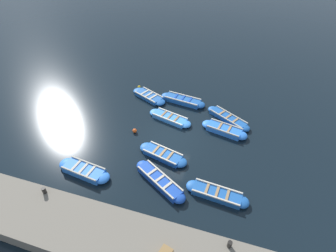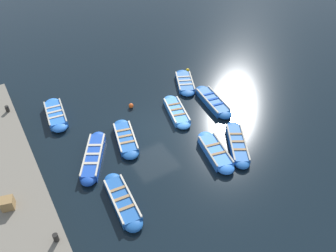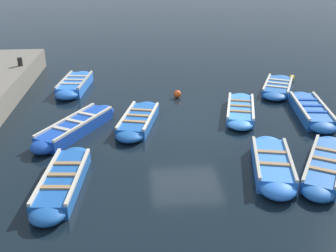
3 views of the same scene
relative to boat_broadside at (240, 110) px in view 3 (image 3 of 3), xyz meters
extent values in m
plane|color=black|center=(-1.98, -0.58, -0.15)|extent=(120.00, 120.00, 0.00)
cube|color=#3884E0|center=(0.00, 0.00, -0.01)|extent=(1.52, 2.66, 0.30)
ellipsoid|color=#3884E0|center=(0.32, 1.22, -0.01)|extent=(1.03, 1.04, 0.30)
ellipsoid|color=#3884E0|center=(-0.32, -1.22, -0.01)|extent=(1.03, 1.04, 0.30)
cube|color=silver|center=(-0.40, 0.11, 0.18)|extent=(0.71, 2.40, 0.07)
cube|color=silver|center=(0.40, -0.11, 0.18)|extent=(0.71, 2.40, 0.07)
cube|color=olive|center=(0.14, 0.52, 0.16)|extent=(0.81, 0.34, 0.04)
cube|color=olive|center=(0.00, 0.00, 0.16)|extent=(0.81, 0.34, 0.04)
cube|color=olive|center=(-0.14, -0.52, 0.16)|extent=(0.81, 0.34, 0.04)
cube|color=#1947B7|center=(-5.59, -1.10, 0.03)|extent=(2.21, 3.01, 0.37)
ellipsoid|color=#1947B7|center=(-4.83, 0.21, 0.03)|extent=(1.02, 1.03, 0.37)
ellipsoid|color=#1947B7|center=(-6.35, -2.40, 0.03)|extent=(1.02, 1.03, 0.37)
cube|color=beige|center=(-5.90, -0.92, 0.26)|extent=(1.55, 2.60, 0.07)
cube|color=beige|center=(-5.28, -1.28, 0.26)|extent=(1.55, 2.60, 0.07)
cube|color=beige|center=(-5.27, -0.54, 0.24)|extent=(0.68, 0.47, 0.04)
cube|color=beige|center=(-5.59, -1.10, 0.24)|extent=(0.68, 0.47, 0.04)
cube|color=beige|center=(-5.91, -1.65, 0.24)|extent=(0.68, 0.47, 0.04)
cube|color=blue|center=(-6.19, 3.34, 0.04)|extent=(1.28, 2.56, 0.38)
ellipsoid|color=blue|center=(-6.04, 4.56, 0.04)|extent=(1.01, 1.04, 0.38)
ellipsoid|color=blue|center=(-6.35, 2.11, 0.04)|extent=(1.01, 1.04, 0.38)
cube|color=#B2AD9E|center=(-6.64, 3.39, 0.26)|extent=(0.38, 2.40, 0.07)
cube|color=#B2AD9E|center=(-5.75, 3.28, 0.26)|extent=(0.38, 2.40, 0.07)
cube|color=beige|center=(-6.13, 3.85, 0.25)|extent=(0.87, 0.25, 0.04)
cube|color=beige|center=(-6.19, 3.34, 0.25)|extent=(0.87, 0.25, 0.04)
cube|color=beige|center=(-6.26, 2.82, 0.25)|extent=(0.87, 0.25, 0.04)
cube|color=blue|center=(-0.17, -3.94, 0.03)|extent=(1.41, 2.47, 0.36)
ellipsoid|color=blue|center=(0.08, -2.81, 0.03)|extent=(1.03, 1.05, 0.36)
ellipsoid|color=blue|center=(-0.42, -5.08, 0.03)|extent=(1.03, 1.05, 0.36)
cube|color=#B2AD9E|center=(-0.59, -3.85, 0.25)|extent=(0.57, 2.24, 0.07)
cube|color=#B2AD9E|center=(0.24, -4.04, 0.25)|extent=(0.57, 2.24, 0.07)
cube|color=#9E7A51|center=(-0.10, -3.62, 0.23)|extent=(0.83, 0.31, 0.04)
cube|color=#9E7A51|center=(-0.24, -4.27, 0.23)|extent=(0.83, 0.31, 0.04)
cube|color=#1E59AD|center=(-5.50, -4.28, 0.01)|extent=(1.09, 2.68, 0.33)
ellipsoid|color=#1E59AD|center=(-5.38, -2.98, 0.01)|extent=(0.86, 0.88, 0.33)
ellipsoid|color=#1E59AD|center=(-5.62, -5.59, 0.01)|extent=(0.86, 0.88, 0.33)
cube|color=beige|center=(-5.89, -4.25, 0.21)|extent=(0.31, 2.56, 0.07)
cube|color=beige|center=(-5.11, -4.32, 0.21)|extent=(0.31, 2.56, 0.07)
cube|color=#9E7A51|center=(-5.45, -3.73, 0.19)|extent=(0.77, 0.21, 0.04)
cube|color=#9E7A51|center=(-5.50, -4.28, 0.19)|extent=(0.77, 0.21, 0.04)
cube|color=#9E7A51|center=(-5.55, -4.84, 0.19)|extent=(0.77, 0.21, 0.04)
cube|color=#1E59AD|center=(-3.61, -0.63, 0.00)|extent=(1.48, 2.55, 0.31)
ellipsoid|color=#1E59AD|center=(-3.31, 0.53, 0.00)|extent=(1.04, 1.06, 0.31)
ellipsoid|color=#1E59AD|center=(-3.90, -1.80, 0.00)|extent=(1.04, 1.06, 0.31)
cube|color=beige|center=(-4.02, -0.53, 0.19)|extent=(0.65, 2.30, 0.07)
cube|color=beige|center=(-3.19, -0.74, 0.19)|extent=(0.65, 2.30, 0.07)
cube|color=#9E7A51|center=(-3.48, -0.14, 0.18)|extent=(0.83, 0.33, 0.04)
cube|color=#9E7A51|center=(-3.61, -0.63, 0.18)|extent=(0.83, 0.33, 0.04)
cube|color=#9E7A51|center=(-3.73, -1.13, 0.18)|extent=(0.83, 0.33, 0.04)
cube|color=#1E59AD|center=(2.21, 2.44, -0.01)|extent=(1.90, 2.52, 0.29)
ellipsoid|color=#1E59AD|center=(2.70, 3.49, -0.01)|extent=(1.26, 1.27, 0.29)
ellipsoid|color=#1E59AD|center=(1.72, 1.40, -0.01)|extent=(1.26, 1.27, 0.29)
cube|color=beige|center=(1.78, 2.64, 0.17)|extent=(1.03, 2.08, 0.07)
cube|color=beige|center=(2.63, 2.24, 0.17)|extent=(1.03, 2.08, 0.07)
cube|color=beige|center=(2.41, 2.89, 0.15)|extent=(0.87, 0.51, 0.04)
cube|color=beige|center=(2.21, 2.44, 0.15)|extent=(0.87, 0.51, 0.04)
cube|color=beige|center=(2.00, 2.00, 0.15)|extent=(0.87, 0.51, 0.04)
cube|color=#1E59AD|center=(2.42, -0.32, 0.02)|extent=(1.31, 2.90, 0.35)
ellipsoid|color=#1E59AD|center=(2.62, 1.06, 0.02)|extent=(0.96, 0.98, 0.35)
ellipsoid|color=#1E59AD|center=(2.22, -1.71, 0.02)|extent=(0.96, 0.98, 0.35)
cube|color=beige|center=(2.01, -0.26, 0.23)|extent=(0.47, 2.72, 0.07)
cube|color=beige|center=(2.84, -0.39, 0.23)|extent=(0.47, 2.72, 0.07)
cube|color=#1947B7|center=(2.51, 0.26, 0.22)|extent=(0.82, 0.26, 0.04)
cube|color=#1947B7|center=(2.42, -0.32, 0.22)|extent=(0.82, 0.26, 0.04)
cube|color=#1947B7|center=(2.34, -0.91, 0.22)|extent=(0.82, 0.26, 0.04)
cube|color=#1E59AD|center=(1.21, -4.04, 0.00)|extent=(2.16, 2.85, 0.30)
ellipsoid|color=#1E59AD|center=(1.94, -2.82, 0.00)|extent=(1.04, 1.05, 0.30)
ellipsoid|color=#1E59AD|center=(0.48, -5.25, 0.00)|extent=(1.04, 1.05, 0.30)
cube|color=#B2AD9E|center=(0.90, -3.85, 0.18)|extent=(1.50, 2.43, 0.07)
cube|color=#9E7A51|center=(1.52, -3.52, 0.17)|extent=(0.68, 0.49, 0.04)
cube|color=#9E7A51|center=(1.21, -4.04, 0.17)|extent=(0.68, 0.49, 0.04)
cube|color=#9E7A51|center=(0.90, -4.55, 0.17)|extent=(0.68, 0.49, 0.04)
cylinder|color=black|center=(-8.50, 4.03, 0.88)|extent=(0.20, 0.20, 0.35)
sphere|color=#E05119|center=(-2.04, 1.91, -0.01)|extent=(0.30, 0.30, 0.30)
sphere|color=#EAB214|center=(3.29, 3.73, -0.02)|extent=(0.26, 0.26, 0.26)
camera|label=1|loc=(-14.21, -4.24, 11.83)|focal=28.00mm
camera|label=2|loc=(-8.43, -12.98, 11.55)|focal=35.00mm
camera|label=3|loc=(-3.64, -12.64, 5.10)|focal=42.00mm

